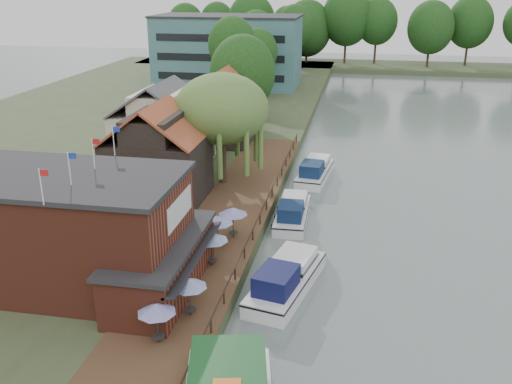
# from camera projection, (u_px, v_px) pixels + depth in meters

# --- Properties ---
(ground) EXTENTS (260.00, 260.00, 0.00)m
(ground) POSITION_uv_depth(u_px,v_px,m) (315.00, 311.00, 35.30)
(ground) COLOR #556362
(ground) RESTS_ON ground
(land_bank) EXTENTS (50.00, 140.00, 1.00)m
(land_bank) POSITION_uv_depth(u_px,v_px,m) (104.00, 135.00, 72.50)
(land_bank) COLOR #384728
(land_bank) RESTS_ON ground
(quay_deck) EXTENTS (6.00, 50.00, 0.10)m
(quay_deck) POSITION_uv_depth(u_px,v_px,m) (227.00, 222.00, 45.51)
(quay_deck) COLOR #47301E
(quay_deck) RESTS_ON land_bank
(quay_rail) EXTENTS (0.20, 49.00, 1.00)m
(quay_rail) POSITION_uv_depth(u_px,v_px,m) (261.00, 217.00, 45.34)
(quay_rail) COLOR black
(quay_rail) RESTS_ON land_bank
(pub) EXTENTS (20.00, 11.00, 7.30)m
(pub) POSITION_uv_depth(u_px,v_px,m) (90.00, 232.00, 35.16)
(pub) COLOR maroon
(pub) RESTS_ON land_bank
(hotel_block) EXTENTS (25.40, 12.40, 12.30)m
(hotel_block) POSITION_uv_depth(u_px,v_px,m) (228.00, 51.00, 100.95)
(hotel_block) COLOR #38666B
(hotel_block) RESTS_ON land_bank
(cottage_a) EXTENTS (8.60, 7.60, 8.50)m
(cottage_a) POSITION_uv_depth(u_px,v_px,m) (157.00, 153.00, 48.92)
(cottage_a) COLOR black
(cottage_a) RESTS_ON land_bank
(cottage_b) EXTENTS (9.60, 8.60, 8.50)m
(cottage_b) POSITION_uv_depth(u_px,v_px,m) (163.00, 124.00, 58.63)
(cottage_b) COLOR beige
(cottage_b) RESTS_ON land_bank
(cottage_c) EXTENTS (7.60, 7.60, 8.50)m
(cottage_c) POSITION_uv_depth(u_px,v_px,m) (222.00, 107.00, 66.21)
(cottage_c) COLOR black
(cottage_c) RESTS_ON land_bank
(willow) EXTENTS (8.60, 8.60, 10.43)m
(willow) POSITION_uv_depth(u_px,v_px,m) (222.00, 130.00, 52.40)
(willow) COLOR #476B2D
(willow) RESTS_ON land_bank
(umbrella_0) EXTENTS (2.09, 2.09, 2.38)m
(umbrella_0) POSITION_uv_depth(u_px,v_px,m) (157.00, 323.00, 30.00)
(umbrella_0) COLOR navy
(umbrella_0) RESTS_ON quay_deck
(umbrella_1) EXTENTS (2.06, 2.06, 2.38)m
(umbrella_1) POSITION_uv_depth(u_px,v_px,m) (190.00, 297.00, 32.48)
(umbrella_1) COLOR navy
(umbrella_1) RESTS_ON quay_deck
(umbrella_2) EXTENTS (2.27, 2.27, 2.38)m
(umbrella_2) POSITION_uv_depth(u_px,v_px,m) (212.00, 249.00, 38.18)
(umbrella_2) COLOR navy
(umbrella_2) RESTS_ON quay_deck
(umbrella_3) EXTENTS (2.31, 2.31, 2.38)m
(umbrella_3) POSITION_uv_depth(u_px,v_px,m) (218.00, 231.00, 40.87)
(umbrella_3) COLOR navy
(umbrella_3) RESTS_ON quay_deck
(umbrella_4) EXTENTS (2.20, 2.20, 2.38)m
(umbrella_4) POSITION_uv_depth(u_px,v_px,m) (233.00, 222.00, 42.35)
(umbrella_4) COLOR navy
(umbrella_4) RESTS_ON quay_deck
(cruiser_0) EXTENTS (5.24, 10.41, 2.42)m
(cruiser_0) POSITION_uv_depth(u_px,v_px,m) (286.00, 274.00, 37.14)
(cruiser_0) COLOR white
(cruiser_0) RESTS_ON ground
(cruiser_1) EXTENTS (3.09, 9.01, 2.13)m
(cruiser_1) POSITION_uv_depth(u_px,v_px,m) (293.00, 209.00, 47.99)
(cruiser_1) COLOR silver
(cruiser_1) RESTS_ON ground
(cruiser_2) EXTENTS (3.94, 9.57, 2.23)m
(cruiser_2) POSITION_uv_depth(u_px,v_px,m) (315.00, 168.00, 58.05)
(cruiser_2) COLOR white
(cruiser_2) RESTS_ON ground
(bank_tree_0) EXTENTS (8.39, 8.39, 11.82)m
(bank_tree_0) POSITION_uv_depth(u_px,v_px,m) (243.00, 81.00, 72.80)
(bank_tree_0) COLOR #143811
(bank_tree_0) RESTS_ON land_bank
(bank_tree_1) EXTENTS (6.71, 6.71, 13.52)m
(bank_tree_1) POSITION_uv_depth(u_px,v_px,m) (233.00, 66.00, 79.81)
(bank_tree_1) COLOR #143811
(bank_tree_1) RESTS_ON land_bank
(bank_tree_2) EXTENTS (6.50, 6.50, 11.07)m
(bank_tree_2) POSITION_uv_depth(u_px,v_px,m) (257.00, 63.00, 90.65)
(bank_tree_2) COLOR #143811
(bank_tree_2) RESTS_ON land_bank
(bank_tree_3) EXTENTS (7.55, 7.55, 12.75)m
(bank_tree_3) POSITION_uv_depth(u_px,v_px,m) (256.00, 44.00, 108.66)
(bank_tree_3) COLOR #143811
(bank_tree_3) RESTS_ON land_bank
(bank_tree_4) EXTENTS (7.36, 7.36, 13.49)m
(bank_tree_4) POSITION_uv_depth(u_px,v_px,m) (295.00, 39.00, 114.84)
(bank_tree_4) COLOR #143811
(bank_tree_4) RESTS_ON land_bank
(bank_tree_5) EXTENTS (6.26, 6.26, 12.81)m
(bank_tree_5) POSITION_uv_depth(u_px,v_px,m) (286.00, 37.00, 122.03)
(bank_tree_5) COLOR #143811
(bank_tree_5) RESTS_ON land_bank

